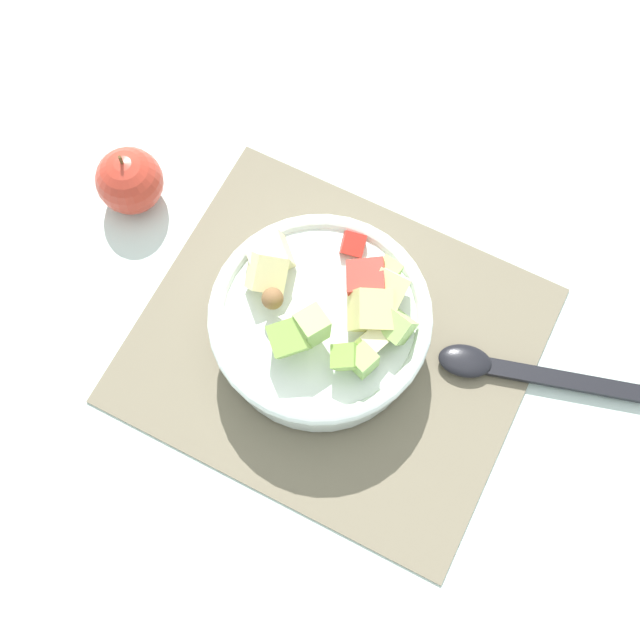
# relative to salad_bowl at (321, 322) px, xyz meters

# --- Properties ---
(ground_plane) EXTENTS (2.40, 2.40, 0.00)m
(ground_plane) POSITION_rel_salad_bowl_xyz_m (-0.02, 0.00, -0.05)
(ground_plane) COLOR silver
(placemat) EXTENTS (0.40, 0.35, 0.01)m
(placemat) POSITION_rel_salad_bowl_xyz_m (-0.02, 0.00, -0.05)
(placemat) COLOR #756B56
(placemat) RESTS_ON ground_plane
(salad_bowl) EXTENTS (0.23, 0.23, 0.12)m
(salad_bowl) POSITION_rel_salad_bowl_xyz_m (0.00, 0.00, 0.00)
(salad_bowl) COLOR white
(salad_bowl) RESTS_ON placemat
(serving_spoon) EXTENTS (0.22, 0.09, 0.01)m
(serving_spoon) POSITION_rel_salad_bowl_xyz_m (-0.19, -0.05, -0.04)
(serving_spoon) COLOR black
(serving_spoon) RESTS_ON placemat
(whole_apple) EXTENTS (0.07, 0.07, 0.09)m
(whole_apple) POSITION_rel_salad_bowl_xyz_m (0.27, -0.06, -0.01)
(whole_apple) COLOR #BC3828
(whole_apple) RESTS_ON ground_plane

